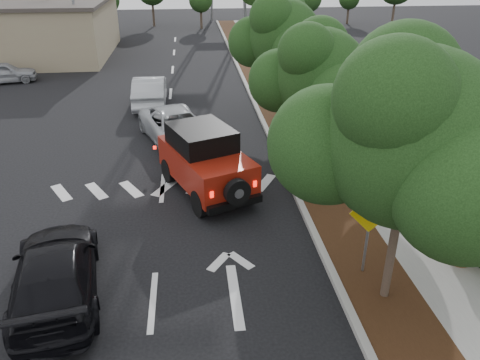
{
  "coord_description": "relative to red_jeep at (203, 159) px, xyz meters",
  "views": [
    {
      "loc": [
        1.15,
        -8.99,
        7.69
      ],
      "look_at": [
        2.45,
        3.0,
        1.67
      ],
      "focal_mm": 35.0,
      "sensor_mm": 36.0,
      "label": 1
    }
  ],
  "objects": [
    {
      "name": "ground",
      "position": [
        -1.49,
        -5.73,
        -1.16
      ],
      "size": [
        120.0,
        120.0,
        0.0
      ],
      "primitive_type": "plane",
      "color": "black",
      "rests_on": "ground"
    },
    {
      "name": "curb",
      "position": [
        3.11,
        6.27,
        -1.09
      ],
      "size": [
        0.2,
        70.0,
        0.15
      ],
      "primitive_type": "cube",
      "color": "#9E9B93",
      "rests_on": "ground"
    },
    {
      "name": "planting_strip",
      "position": [
        4.11,
        6.27,
        -1.1
      ],
      "size": [
        1.8,
        70.0,
        0.12
      ],
      "primitive_type": "cube",
      "color": "black",
      "rests_on": "ground"
    },
    {
      "name": "sidewalk",
      "position": [
        6.01,
        6.27,
        -1.1
      ],
      "size": [
        2.0,
        70.0,
        0.12
      ],
      "primitive_type": "cube",
      "color": "gray",
      "rests_on": "ground"
    },
    {
      "name": "hedge",
      "position": [
        7.41,
        6.27,
        -0.76
      ],
      "size": [
        0.8,
        70.0,
        0.8
      ],
      "primitive_type": "cube",
      "color": "black",
      "rests_on": "ground"
    },
    {
      "name": "transmission_tower",
      "position": [
        4.51,
        42.27,
        -1.16
      ],
      "size": [
        7.0,
        4.0,
        28.0
      ],
      "primitive_type": null,
      "color": "slate",
      "rests_on": "ground"
    },
    {
      "name": "street_tree_near",
      "position": [
        4.11,
        -6.23,
        -1.16
      ],
      "size": [
        3.8,
        3.8,
        5.92
      ],
      "primitive_type": null,
      "color": "black",
      "rests_on": "ground"
    },
    {
      "name": "street_tree_mid",
      "position": [
        4.11,
        0.77,
        -1.16
      ],
      "size": [
        3.2,
        3.2,
        5.32
      ],
      "primitive_type": null,
      "color": "black",
      "rests_on": "ground"
    },
    {
      "name": "street_tree_far",
      "position": [
        4.11,
        7.27,
        -1.16
      ],
      "size": [
        3.4,
        3.4,
        5.62
      ],
      "primitive_type": null,
      "color": "black",
      "rests_on": "ground"
    },
    {
      "name": "light_pole_a",
      "position": [
        -7.99,
        20.27,
        -1.16
      ],
      "size": [
        2.0,
        0.22,
        9.0
      ],
      "primitive_type": null,
      "color": "slate",
      "rests_on": "ground"
    },
    {
      "name": "light_pole_b",
      "position": [
        -8.99,
        32.27,
        -1.16
      ],
      "size": [
        2.0,
        0.22,
        9.0
      ],
      "primitive_type": null,
      "color": "slate",
      "rests_on": "ground"
    },
    {
      "name": "red_jeep",
      "position": [
        0.0,
        0.0,
        0.0
      ],
      "size": [
        3.37,
        4.67,
        2.29
      ],
      "rotation": [
        0.0,
        0.0,
        0.39
      ],
      "color": "black",
      "rests_on": "ground"
    },
    {
      "name": "silver_suv_ahead",
      "position": [
        -0.99,
        4.59,
        -0.45
      ],
      "size": [
        3.84,
        5.58,
        1.42
      ],
      "primitive_type": "imported",
      "rotation": [
        0.0,
        0.0,
        0.32
      ],
      "color": "#B6BABF",
      "rests_on": "ground"
    },
    {
      "name": "black_suv_oncoming",
      "position": [
        -3.77,
        -5.27,
        -0.47
      ],
      "size": [
        2.74,
        5.05,
        1.39
      ],
      "primitive_type": "imported",
      "rotation": [
        0.0,
        0.0,
        3.31
      ],
      "color": "black",
      "rests_on": "ground"
    },
    {
      "name": "silver_sedan_oncoming",
      "position": [
        -2.49,
        10.25,
        -0.39
      ],
      "size": [
        1.71,
        4.73,
        1.55
      ],
      "primitive_type": "imported",
      "rotation": [
        0.0,
        0.0,
        3.16
      ],
      "color": "#AFB2B7",
      "rests_on": "ground"
    },
    {
      "name": "parked_suv",
      "position": [
        -11.89,
        15.88,
        -0.51
      ],
      "size": [
        4.07,
        2.38,
        1.3
      ],
      "primitive_type": "imported",
      "rotation": [
        0.0,
        0.0,
        1.81
      ],
      "color": "#9B9DA3",
      "rests_on": "ground"
    },
    {
      "name": "speed_hump_sign",
      "position": [
        3.91,
        -5.27,
        0.41
      ],
      "size": [
        1.07,
        0.13,
        2.27
      ],
      "rotation": [
        0.0,
        0.0,
        -0.09
      ],
      "color": "slate",
      "rests_on": "ground"
    },
    {
      "name": "terracotta_planter",
      "position": [
        6.61,
        -5.17,
        -0.3
      ],
      "size": [
        0.74,
        0.74,
        1.28
      ],
      "rotation": [
        0.0,
        0.0,
        -0.09
      ],
      "color": "brown",
      "rests_on": "ground"
    }
  ]
}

